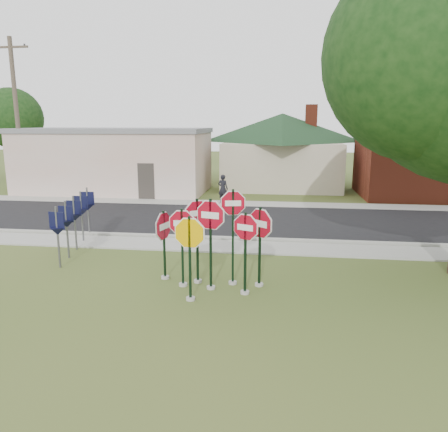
# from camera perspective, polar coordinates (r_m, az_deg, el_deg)

# --- Properties ---
(ground) EXTENTS (120.00, 120.00, 0.00)m
(ground) POSITION_cam_1_polar(r_m,az_deg,el_deg) (11.24, -3.29, -11.89)
(ground) COLOR #3C521E
(ground) RESTS_ON ground
(sidewalk_near) EXTENTS (60.00, 1.60, 0.06)m
(sidewalk_near) POSITION_cam_1_polar(r_m,az_deg,el_deg) (16.35, 0.26, -3.99)
(sidewalk_near) COLOR gray
(sidewalk_near) RESTS_ON ground
(road) EXTENTS (60.00, 7.00, 0.04)m
(road) POSITION_cam_1_polar(r_m,az_deg,el_deg) (20.68, 1.81, -0.58)
(road) COLOR black
(road) RESTS_ON ground
(sidewalk_far) EXTENTS (60.00, 1.60, 0.06)m
(sidewalk_far) POSITION_cam_1_polar(r_m,az_deg,el_deg) (24.88, 2.78, 1.61)
(sidewalk_far) COLOR gray
(sidewalk_far) RESTS_ON ground
(curb) EXTENTS (60.00, 0.20, 0.14)m
(curb) POSITION_cam_1_polar(r_m,az_deg,el_deg) (17.29, 0.67, -2.95)
(curb) COLOR gray
(curb) RESTS_ON ground
(stop_sign_center) EXTENTS (1.09, 0.31, 2.68)m
(stop_sign_center) POSITION_cam_1_polar(r_m,az_deg,el_deg) (11.89, -1.76, -1.91)
(stop_sign_center) COLOR #9E9B94
(stop_sign_center) RESTS_ON ground
(stop_sign_yellow) EXTENTS (1.11, 0.24, 2.37)m
(stop_sign_yellow) POSITION_cam_1_polar(r_m,az_deg,el_deg) (11.22, -4.50, -4.08)
(stop_sign_yellow) COLOR #9E9B94
(stop_sign_yellow) RESTS_ON ground
(stop_sign_left) EXTENTS (1.01, 0.24, 2.35)m
(stop_sign_left) POSITION_cam_1_polar(r_m,az_deg,el_deg) (12.23, -5.48, -2.84)
(stop_sign_left) COLOR #9E9B94
(stop_sign_left) RESTS_ON ground
(stop_sign_right) EXTENTS (0.93, 0.40, 2.36)m
(stop_sign_right) POSITION_cam_1_polar(r_m,az_deg,el_deg) (11.62, 2.81, -3.55)
(stop_sign_right) COLOR #9E9B94
(stop_sign_right) RESTS_ON ground
(stop_sign_back_right) EXTENTS (0.96, 0.24, 2.86)m
(stop_sign_back_right) POSITION_cam_1_polar(r_m,az_deg,el_deg) (12.24, 1.17, -1.10)
(stop_sign_back_right) COLOR #9E9B94
(stop_sign_back_right) RESTS_ON ground
(stop_sign_back_left) EXTENTS (0.83, 0.62, 2.58)m
(stop_sign_back_left) POSITION_cam_1_polar(r_m,az_deg,el_deg) (12.43, -3.52, -1.76)
(stop_sign_back_left) COLOR #9E9B94
(stop_sign_back_left) RESTS_ON ground
(stop_sign_far_right) EXTENTS (0.91, 0.75, 2.41)m
(stop_sign_far_right) POSITION_cam_1_polar(r_m,az_deg,el_deg) (12.20, 4.72, -2.54)
(stop_sign_far_right) COLOR #9E9B94
(stop_sign_far_right) RESTS_ON ground
(stop_sign_far_left) EXTENTS (0.32, 1.11, 2.19)m
(stop_sign_far_left) POSITION_cam_1_polar(r_m,az_deg,el_deg) (12.90, -7.85, -2.59)
(stop_sign_far_left) COLOR #9E9B94
(stop_sign_far_left) RESTS_ON ground
(route_sign_row) EXTENTS (1.43, 4.63, 2.00)m
(route_sign_row) POSITION_cam_1_polar(r_m,az_deg,el_deg) (16.67, -18.94, -0.12)
(route_sign_row) COLOR #59595E
(route_sign_row) RESTS_ON ground
(building_stucco) EXTENTS (12.20, 6.20, 4.20)m
(building_stucco) POSITION_cam_1_polar(r_m,az_deg,el_deg) (30.23, -13.98, 7.19)
(building_stucco) COLOR beige
(building_stucco) RESTS_ON ground
(building_house) EXTENTS (11.60, 11.60, 6.20)m
(building_house) POSITION_cam_1_polar(r_m,az_deg,el_deg) (32.09, 7.61, 10.38)
(building_house) COLOR #BAAB94
(building_house) RESTS_ON ground
(building_brick) EXTENTS (10.20, 6.20, 4.75)m
(building_brick) POSITION_cam_1_polar(r_m,az_deg,el_deg) (30.37, 26.89, 6.75)
(building_brick) COLOR maroon
(building_brick) RESTS_ON ground
(utility_pole_near) EXTENTS (2.20, 0.26, 9.50)m
(utility_pole_near) POSITION_cam_1_polar(r_m,az_deg,el_deg) (29.89, -25.43, 11.75)
(utility_pole_near) COLOR #483A30
(utility_pole_near) RESTS_ON ground
(bg_tree_left) EXTENTS (4.90, 4.90, 7.35)m
(bg_tree_left) POSITION_cam_1_polar(r_m,az_deg,el_deg) (40.53, -25.94, 11.38)
(bg_tree_left) COLOR black
(bg_tree_left) RESTS_ON ground
(pedestrian) EXTENTS (0.68, 0.54, 1.64)m
(pedestrian) POSITION_cam_1_polar(r_m,az_deg,el_deg) (24.80, -0.14, 3.57)
(pedestrian) COLOR black
(pedestrian) RESTS_ON sidewalk_far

